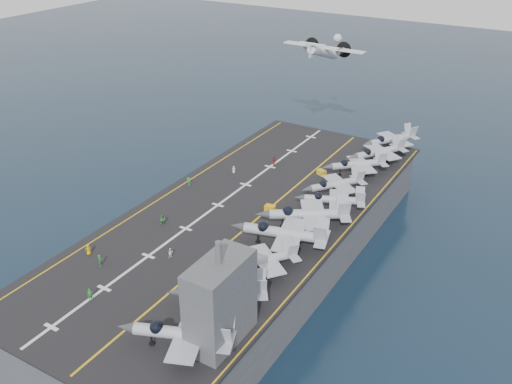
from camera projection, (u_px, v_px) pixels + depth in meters
The scene contains 30 objects.
ground at pixel (245, 260), 109.50m from camera, with size 500.00×500.00×0.00m, color #142135.
hull at pixel (245, 238), 107.20m from camera, with size 36.00×90.00×10.00m, color #56595E.
flight_deck at pixel (245, 214), 104.81m from camera, with size 38.00×92.00×0.40m, color black.
foul_line at pixel (259, 217), 103.34m from camera, with size 0.35×90.00×0.02m, color gold.
landing_centerline at pixel (218, 205), 107.43m from camera, with size 0.50×90.00×0.02m, color silver.
deck_edge_port at pixel (172, 191), 112.44m from camera, with size 0.25×90.00×0.02m, color gold.
deck_edge_stbd at pixel (338, 241), 96.29m from camera, with size 0.25×90.00×0.02m, color gold.
island_superstructure at pixel (220, 292), 71.57m from camera, with size 5.00×10.00×15.00m, color #56595E, non-canonical shape.
fighter_jet_0 at pixel (183, 333), 72.03m from camera, with size 18.10×15.21×5.35m, color #9CA6AB, non-canonical shape.
fighter_jet_1 at pixel (224, 290), 80.22m from camera, with size 17.07×15.79×4.93m, color #8C939B, non-canonical shape.
fighter_jet_2 at pixel (261, 260), 87.10m from camera, with size 15.32×16.12×4.67m, color #9BA2AB, non-canonical shape.
fighter_jet_3 at pixel (285, 232), 93.24m from camera, with size 18.78×14.87×5.73m, color gray, non-canonical shape.
fighter_jet_4 at pixel (309, 213), 98.90m from camera, with size 19.71×17.91×5.70m, color gray, non-canonical shape.
fighter_jet_5 at pixel (334, 199), 104.80m from camera, with size 15.40×13.16×4.52m, color #90979E, non-canonical shape.
fighter_jet_6 at pixel (336, 183), 110.46m from camera, with size 15.04×15.87×4.59m, color #9DA6AD, non-canonical shape.
fighter_jet_7 at pixel (358, 164), 118.43m from camera, with size 16.32×16.13×4.78m, color #9BA3AD, non-canonical shape.
fighter_jet_8 at pixel (379, 151), 123.97m from camera, with size 15.87×17.17×4.96m, color #949DA3, non-canonical shape.
tow_cart_a at pixel (211, 269), 87.91m from camera, with size 2.53×1.89×1.37m, color yellow, non-canonical shape.
tow_cart_b at pixel (270, 208), 105.23m from camera, with size 1.96×1.36×1.12m, color #DBA507, non-canonical shape.
tow_cart_c at pixel (322, 172), 118.90m from camera, with size 2.16×1.83×1.10m, color gold, non-canonical shape.
crew_0 at pixel (88, 249), 92.15m from camera, with size 1.25×1.39×1.94m, color #ECAC05.
crew_1 at pixel (100, 260), 89.30m from camera, with size 1.16×1.41×2.02m, color #268C33.
crew_2 at pixel (163, 220), 100.52m from camera, with size 1.40×1.10×2.07m, color #29832F.
crew_3 at pixel (189, 182), 114.32m from camera, with size 1.17×0.89×1.78m, color #278332.
crew_4 at pixel (274, 161), 122.79m from camera, with size 1.48×1.38×2.06m, color #A91B0F.
crew_5 at pixel (234, 170), 119.60m from camera, with size 1.14×0.99×1.59m, color silver.
crew_6 at pixel (90, 295), 81.72m from camera, with size 1.35×1.36×1.92m, color #1C8C24.
crew_7 at pixel (171, 253), 91.44m from camera, with size 0.91×1.16×1.72m, color white.
transport_plane at pixel (323, 52), 145.19m from camera, with size 22.74×15.94×5.25m, color white, non-canonical shape.
fighter_jet_9 at pixel (392, 139), 130.43m from camera, with size 15.87×17.17×4.96m, color #949DA3, non-canonical shape.
Camera 1 is at (48.46, -77.26, 62.04)m, focal length 40.00 mm.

